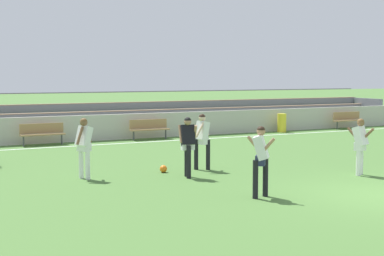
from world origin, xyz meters
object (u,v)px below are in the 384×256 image
(bench_far_left, at_px, (42,132))
(player_white_pressing_high, at_px, (202,136))
(bench_centre_sideline, at_px, (149,127))
(player_white_challenging, at_px, (360,142))
(bench_near_bin, at_px, (348,119))
(player_white_wide_left, at_px, (84,143))
(soccer_ball, at_px, (163,169))
(player_white_wide_right, at_px, (261,155))
(player_dark_deep_cover, at_px, (188,142))
(trash_bin, at_px, (282,123))
(bleacher_stand, at_px, (184,115))

(bench_far_left, distance_m, player_white_pressing_high, 9.00)
(bench_centre_sideline, distance_m, player_white_challenging, 11.57)
(bench_near_bin, distance_m, player_white_wide_left, 19.02)
(player_white_pressing_high, distance_m, player_white_challenging, 4.65)
(bench_centre_sideline, xyz_separation_m, soccer_ball, (-3.09, -8.42, -0.44))
(player_white_wide_right, height_order, player_white_challenging, player_white_wide_right)
(bench_far_left, height_order, bench_near_bin, same)
(bench_far_left, bearing_deg, player_dark_deep_cover, -78.42)
(player_white_challenging, bearing_deg, bench_far_left, 119.85)
(bench_centre_sideline, distance_m, bench_near_bin, 11.57)
(soccer_ball, bearing_deg, trash_bin, 39.14)
(bleacher_stand, relative_size, player_white_wide_right, 14.53)
(player_dark_deep_cover, bearing_deg, player_white_wide_left, 157.50)
(bench_centre_sideline, xyz_separation_m, player_white_wide_left, (-5.49, -8.39, 0.47))
(player_white_wide_right, xyz_separation_m, soccer_ball, (-0.59, 4.29, -0.91))
(bench_far_left, xyz_separation_m, player_white_wide_left, (-0.73, -8.39, 0.47))
(bench_far_left, height_order, trash_bin, trash_bin)
(trash_bin, relative_size, player_white_challenging, 0.57)
(bleacher_stand, bearing_deg, player_white_wide_right, -109.81)
(bench_near_bin, bearing_deg, player_white_pressing_high, -147.63)
(player_white_pressing_high, distance_m, player_white_wide_right, 4.27)
(bench_far_left, bearing_deg, player_white_wide_left, -94.95)
(player_white_pressing_high, distance_m, player_dark_deep_cover, 1.42)
(bench_near_bin, distance_m, trash_bin, 4.31)
(bench_centre_sideline, relative_size, player_white_wide_left, 1.06)
(bench_centre_sideline, relative_size, player_white_pressing_high, 1.05)
(bench_far_left, bearing_deg, player_white_pressing_high, -70.88)
(bleacher_stand, distance_m, soccer_ball, 12.55)
(bench_centre_sideline, height_order, player_white_wide_right, player_white_wide_right)
(trash_bin, distance_m, soccer_ball, 13.35)
(bleacher_stand, distance_m, player_white_wide_left, 13.83)
(player_white_pressing_high, relative_size, player_white_wide_left, 1.01)
(bench_far_left, xyz_separation_m, player_white_pressing_high, (2.94, -8.49, 0.48))
(player_white_challenging, distance_m, soccer_ball, 5.79)
(player_white_wide_right, bearing_deg, bleacher_stand, 70.19)
(trash_bin, bearing_deg, bench_near_bin, -0.07)
(bench_centre_sideline, bearing_deg, player_dark_deep_cover, -106.55)
(player_white_challenging, bearing_deg, player_white_wide_left, 157.40)
(player_white_pressing_high, xyz_separation_m, player_white_wide_left, (-3.67, 0.10, -0.01))
(bleacher_stand, relative_size, bench_near_bin, 13.72)
(player_dark_deep_cover, bearing_deg, bleacher_stand, 64.22)
(trash_bin, relative_size, player_dark_deep_cover, 0.55)
(bench_near_bin, xyz_separation_m, player_white_wide_right, (-14.07, -12.71, 0.47))
(player_dark_deep_cover, bearing_deg, player_white_wide_right, -84.34)
(player_white_wide_right, bearing_deg, player_white_challenging, 16.71)
(bench_near_bin, height_order, soccer_ball, bench_near_bin)
(trash_bin, relative_size, soccer_ball, 4.28)
(bleacher_stand, height_order, player_white_pressing_high, bleacher_stand)
(trash_bin, height_order, player_dark_deep_cover, player_dark_deep_cover)
(player_white_wide_right, bearing_deg, bench_near_bin, 42.08)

